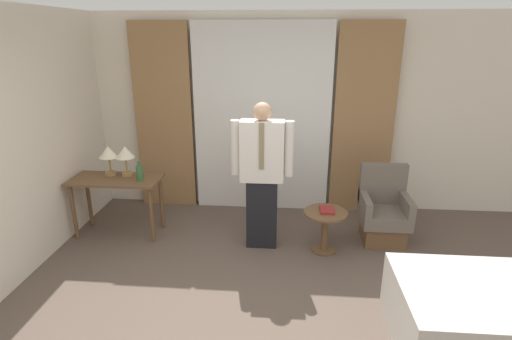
{
  "coord_description": "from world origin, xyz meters",
  "views": [
    {
      "loc": [
        0.36,
        -2.78,
        2.41
      ],
      "look_at": [
        0.02,
        1.32,
        1.0
      ],
      "focal_mm": 28.0,
      "sensor_mm": 36.0,
      "label": 1
    }
  ],
  "objects_px": {
    "bottle_near_edge": "(140,173)",
    "table_lamp_left": "(108,154)",
    "desk": "(117,188)",
    "armchair": "(383,214)",
    "person": "(262,172)",
    "book": "(327,210)",
    "side_table": "(325,224)",
    "table_lamp_right": "(125,154)"
  },
  "relations": [
    {
      "from": "table_lamp_right",
      "to": "person",
      "type": "distance_m",
      "value": 1.73
    },
    {
      "from": "side_table",
      "to": "table_lamp_right",
      "type": "bearing_deg",
      "value": 171.43
    },
    {
      "from": "table_lamp_right",
      "to": "bottle_near_edge",
      "type": "distance_m",
      "value": 0.33
    },
    {
      "from": "table_lamp_right",
      "to": "side_table",
      "type": "height_order",
      "value": "table_lamp_right"
    },
    {
      "from": "bottle_near_edge",
      "to": "table_lamp_left",
      "type": "bearing_deg",
      "value": 158.8
    },
    {
      "from": "bottle_near_edge",
      "to": "book",
      "type": "bearing_deg",
      "value": -4.74
    },
    {
      "from": "armchair",
      "to": "table_lamp_right",
      "type": "bearing_deg",
      "value": 179.54
    },
    {
      "from": "desk",
      "to": "armchair",
      "type": "bearing_deg",
      "value": 1.64
    },
    {
      "from": "desk",
      "to": "armchair",
      "type": "height_order",
      "value": "armchair"
    },
    {
      "from": "bottle_near_edge",
      "to": "table_lamp_right",
      "type": "bearing_deg",
      "value": 142.96
    },
    {
      "from": "bottle_near_edge",
      "to": "book",
      "type": "distance_m",
      "value": 2.25
    },
    {
      "from": "table_lamp_left",
      "to": "bottle_near_edge",
      "type": "xyz_separation_m",
      "value": [
        0.44,
        -0.17,
        -0.18
      ]
    },
    {
      "from": "table_lamp_left",
      "to": "side_table",
      "type": "xyz_separation_m",
      "value": [
        2.65,
        -0.37,
        -0.67
      ]
    },
    {
      "from": "table_lamp_right",
      "to": "person",
      "type": "height_order",
      "value": "person"
    },
    {
      "from": "desk",
      "to": "side_table",
      "type": "distance_m",
      "value": 2.57
    },
    {
      "from": "side_table",
      "to": "armchair",
      "type": "bearing_deg",
      "value": 25.13
    },
    {
      "from": "person",
      "to": "book",
      "type": "height_order",
      "value": "person"
    },
    {
      "from": "desk",
      "to": "table_lamp_right",
      "type": "distance_m",
      "value": 0.43
    },
    {
      "from": "armchair",
      "to": "table_lamp_left",
      "type": "bearing_deg",
      "value": 179.57
    },
    {
      "from": "person",
      "to": "side_table",
      "type": "relative_size",
      "value": 3.44
    },
    {
      "from": "desk",
      "to": "bottle_near_edge",
      "type": "xyz_separation_m",
      "value": [
        0.33,
        -0.05,
        0.22
      ]
    },
    {
      "from": "table_lamp_right",
      "to": "side_table",
      "type": "relative_size",
      "value": 0.75
    },
    {
      "from": "desk",
      "to": "armchair",
      "type": "relative_size",
      "value": 1.19
    },
    {
      "from": "desk",
      "to": "person",
      "type": "distance_m",
      "value": 1.84
    },
    {
      "from": "bottle_near_edge",
      "to": "side_table",
      "type": "xyz_separation_m",
      "value": [
        2.21,
        -0.2,
        -0.49
      ]
    },
    {
      "from": "side_table",
      "to": "book",
      "type": "bearing_deg",
      "value": 47.48
    },
    {
      "from": "desk",
      "to": "person",
      "type": "relative_size",
      "value": 0.64
    },
    {
      "from": "bottle_near_edge",
      "to": "person",
      "type": "distance_m",
      "value": 1.48
    },
    {
      "from": "bottle_near_edge",
      "to": "armchair",
      "type": "bearing_deg",
      "value": 2.81
    },
    {
      "from": "table_lamp_left",
      "to": "person",
      "type": "relative_size",
      "value": 0.22
    },
    {
      "from": "table_lamp_right",
      "to": "person",
      "type": "bearing_deg",
      "value": -9.44
    },
    {
      "from": "bottle_near_edge",
      "to": "book",
      "type": "relative_size",
      "value": 1.15
    },
    {
      "from": "table_lamp_right",
      "to": "side_table",
      "type": "bearing_deg",
      "value": -8.57
    },
    {
      "from": "book",
      "to": "bottle_near_edge",
      "type": "bearing_deg",
      "value": 175.26
    },
    {
      "from": "person",
      "to": "book",
      "type": "xyz_separation_m",
      "value": [
        0.74,
        -0.07,
        -0.41
      ]
    },
    {
      "from": "book",
      "to": "armchair",
      "type": "bearing_deg",
      "value": 24.65
    },
    {
      "from": "bottle_near_edge",
      "to": "side_table",
      "type": "relative_size",
      "value": 0.48
    },
    {
      "from": "desk",
      "to": "person",
      "type": "height_order",
      "value": "person"
    },
    {
      "from": "bottle_near_edge",
      "to": "person",
      "type": "relative_size",
      "value": 0.14
    },
    {
      "from": "desk",
      "to": "side_table",
      "type": "relative_size",
      "value": 2.19
    },
    {
      "from": "side_table",
      "to": "book",
      "type": "distance_m",
      "value": 0.17
    },
    {
      "from": "desk",
      "to": "side_table",
      "type": "xyz_separation_m",
      "value": [
        2.54,
        -0.25,
        -0.27
      ]
    }
  ]
}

